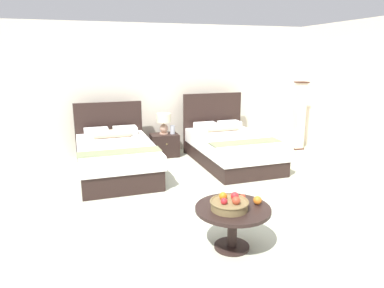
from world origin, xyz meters
name	(u,v)px	position (x,y,z in m)	size (l,w,h in m)	color
ground_plane	(204,200)	(0.00, 0.00, -0.01)	(10.15, 9.20, 0.02)	beige
wall_back	(160,89)	(0.00, 2.80, 1.29)	(10.15, 0.12, 2.58)	silver
wall_side_right	(380,97)	(3.27, 0.40, 1.29)	(0.12, 4.80, 2.58)	beige
bed_near_window	(116,156)	(-1.06, 1.51, 0.30)	(1.30, 2.08, 1.11)	black
bed_near_corner	(231,147)	(1.05, 1.51, 0.30)	(1.29, 2.07, 1.22)	black
nightstand	(164,145)	(-0.03, 2.33, 0.23)	(0.54, 0.42, 0.45)	black
table_lamp	(164,121)	(-0.03, 2.35, 0.71)	(0.29, 0.29, 0.41)	tan
vase	(173,130)	(0.13, 2.29, 0.54)	(0.09, 0.09, 0.17)	#B5BAC5
coffee_table	(233,216)	(-0.13, -1.27, 0.35)	(0.77, 0.77, 0.46)	black
fruit_bowl	(229,204)	(-0.18, -1.30, 0.51)	(0.39, 0.39, 0.16)	olive
loose_apple	(243,197)	(0.05, -1.13, 0.49)	(0.07, 0.07, 0.07)	#AF3C26
loose_orange	(258,200)	(0.15, -1.28, 0.50)	(0.09, 0.09, 0.09)	orange
floor_lamp_corner	(299,116)	(2.84, 2.03, 0.72)	(0.23, 0.23, 1.44)	#412319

